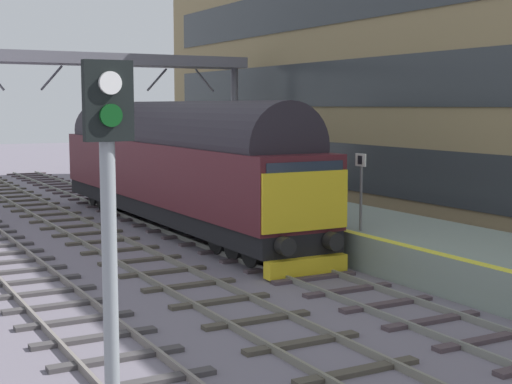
# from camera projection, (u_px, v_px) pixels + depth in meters

# --- Properties ---
(ground_plane) EXTENTS (140.00, 140.00, 0.00)m
(ground_plane) POSITION_uv_depth(u_px,v_px,m) (225.00, 247.00, 24.38)
(ground_plane) COLOR slate
(ground_plane) RESTS_ON ground
(track_main) EXTENTS (2.50, 60.00, 0.15)m
(track_main) POSITION_uv_depth(u_px,v_px,m) (225.00, 245.00, 24.38)
(track_main) COLOR gray
(track_main) RESTS_ON ground
(track_adjacent_west) EXTENTS (2.50, 60.00, 0.15)m
(track_adjacent_west) POSITION_uv_depth(u_px,v_px,m) (130.00, 255.00, 22.84)
(track_adjacent_west) COLOR slate
(track_adjacent_west) RESTS_ON ground
(track_adjacent_far_west) EXTENTS (2.50, 60.00, 0.15)m
(track_adjacent_far_west) POSITION_uv_depth(u_px,v_px,m) (15.00, 266.00, 21.23)
(track_adjacent_far_west) COLOR gray
(track_adjacent_far_west) RESTS_ON ground
(station_platform) EXTENTS (4.00, 44.00, 1.01)m
(station_platform) POSITION_uv_depth(u_px,v_px,m) (318.00, 223.00, 26.05)
(station_platform) COLOR gray
(station_platform) RESTS_ON ground
(station_building) EXTENTS (6.05, 43.49, 14.11)m
(station_building) POSITION_uv_depth(u_px,v_px,m) (451.00, 42.00, 30.54)
(station_building) COLOR #937F56
(station_building) RESTS_ON ground
(diesel_locomotive) EXTENTS (2.74, 18.65, 4.68)m
(diesel_locomotive) POSITION_uv_depth(u_px,v_px,m) (172.00, 161.00, 27.86)
(diesel_locomotive) COLOR black
(diesel_locomotive) RESTS_ON ground
(signal_post_near) EXTENTS (0.44, 0.22, 4.94)m
(signal_post_near) POSITION_uv_depth(u_px,v_px,m) (110.00, 272.00, 6.84)
(signal_post_near) COLOR gray
(signal_post_near) RESTS_ON ground
(platform_number_sign) EXTENTS (0.10, 0.44, 2.18)m
(platform_number_sign) POSITION_uv_depth(u_px,v_px,m) (361.00, 180.00, 21.32)
(platform_number_sign) COLOR slate
(platform_number_sign) RESTS_ON station_platform
(overhead_footbridge) EXTENTS (15.87, 2.00, 6.82)m
(overhead_footbridge) POSITION_uv_depth(u_px,v_px,m) (79.00, 66.00, 33.43)
(overhead_footbridge) COLOR slate
(overhead_footbridge) RESTS_ON ground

